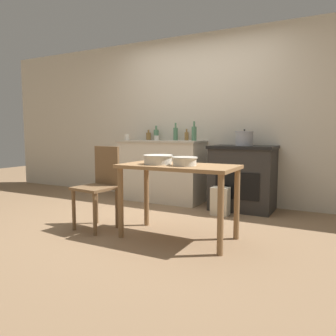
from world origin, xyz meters
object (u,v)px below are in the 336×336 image
object	(u,v)px
mixing_bowl_small	(185,161)
bottle_left	(149,136)
stove	(243,178)
cup_center_right	(127,137)
mixing_bowl_large	(158,159)
bottle_center_left	(187,136)
flour_sack	(220,201)
bottle_center	(194,133)
chair	(100,184)
bottle_far_left	(176,134)
stock_pot	(244,138)
cup_mid_right	(156,138)
bottle_mid_left	(156,135)
work_table	(178,177)

from	to	relation	value
mixing_bowl_small	bottle_left	size ratio (longest dim) A/B	1.49
stove	cup_center_right	distance (m)	1.89
mixing_bowl_large	cup_center_right	distance (m)	1.95
mixing_bowl_large	bottle_center_left	bearing A→B (deg)	105.83
flour_sack	bottle_center	bearing A→B (deg)	139.17
bottle_left	cup_center_right	xyz separation A→B (m)	(-0.16, -0.40, -0.01)
stove	cup_center_right	bearing A→B (deg)	-174.10
chair	bottle_far_left	xyz separation A→B (m)	(0.06, 1.77, 0.55)
stock_pot	bottle_center_left	xyz separation A→B (m)	(-0.96, 0.20, 0.03)
cup_mid_right	chair	bearing A→B (deg)	-85.22
stock_pot	cup_mid_right	bearing A→B (deg)	-174.26
stove	flour_sack	bearing A→B (deg)	-111.12
chair	bottle_mid_left	world-z (taller)	bottle_mid_left
chair	bottle_left	size ratio (longest dim) A/B	5.49
bottle_center_left	cup_center_right	bearing A→B (deg)	-154.58
stove	work_table	bearing A→B (deg)	-98.94
work_table	chair	world-z (taller)	chair
stove	bottle_far_left	distance (m)	1.28
stock_pot	bottle_center	xyz separation A→B (m)	(-0.76, 0.06, 0.07)
stove	stock_pot	bearing A→B (deg)	77.25
stove	bottle_mid_left	bearing A→B (deg)	173.34
stove	mixing_bowl_small	distance (m)	1.63
cup_center_right	bottle_center_left	bearing A→B (deg)	25.42
stove	work_table	world-z (taller)	stove
chair	stock_pot	bearing A→B (deg)	60.62
mixing_bowl_large	cup_center_right	size ratio (longest dim) A/B	2.94
bottle_mid_left	bottle_center	xyz separation A→B (m)	(0.71, -0.10, 0.02)
bottle_center_left	bottle_left	bearing A→B (deg)	-179.44
chair	cup_mid_right	distance (m)	1.57
flour_sack	bottle_center	distance (m)	1.17
chair	bottle_mid_left	bearing A→B (deg)	106.25
chair	flour_sack	size ratio (longest dim) A/B	2.50
work_table	bottle_center_left	xyz separation A→B (m)	(-0.71, 1.75, 0.38)
bottle_mid_left	cup_center_right	size ratio (longest dim) A/B	2.27
flour_sack	bottle_center	size ratio (longest dim) A/B	1.27
bottle_center	stove	bearing A→B (deg)	-5.21
bottle_center	cup_center_right	distance (m)	1.07
chair	stock_pot	world-z (taller)	stock_pot
bottle_center_left	stove	bearing A→B (deg)	-12.71
work_table	chair	xyz separation A→B (m)	(-0.94, -0.07, -0.13)
bottle_far_left	bottle_center	xyz separation A→B (m)	(0.36, -0.09, 0.01)
bottle_far_left	bottle_center_left	bearing A→B (deg)	18.08
stove	bottle_center	xyz separation A→B (m)	(-0.76, 0.07, 0.61)
bottle_left	stock_pot	bearing A→B (deg)	-6.85
bottle_left	bottle_center_left	world-z (taller)	bottle_center_left
work_table	cup_center_right	xyz separation A→B (m)	(-1.56, 1.35, 0.37)
work_table	stove	bearing A→B (deg)	81.06
stock_pot	cup_center_right	size ratio (longest dim) A/B	2.47
work_table	cup_center_right	distance (m)	2.09
flour_sack	mixing_bowl_large	distance (m)	1.32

